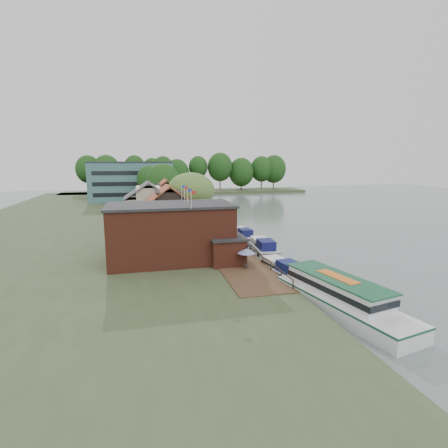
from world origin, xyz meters
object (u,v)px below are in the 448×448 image
umbrella_4 (224,233)px  cruiser_3 (227,220)px  cottage_a (169,211)px  cottage_c (166,199)px  cruiser_2 (242,233)px  swan (323,289)px  umbrella_2 (229,240)px  umbrella_0 (246,258)px  umbrella_3 (228,238)px  cruiser_0 (281,267)px  umbrella_1 (236,247)px  pub (187,232)px  willow (191,201)px  tour_boat (342,296)px  cruiser_1 (262,245)px  cottage_b (149,204)px  hotel_block (131,181)px

umbrella_4 → cruiser_3: size_ratio=0.22×
cottage_a → cottage_c: bearing=87.0°
cottage_a → umbrella_4: size_ratio=3.62×
cruiser_2 → swan: cruiser_2 is taller
cottage_c → umbrella_2: size_ratio=3.54×
umbrella_0 → umbrella_3: (0.66, 11.21, 0.00)m
umbrella_0 → umbrella_2: 9.50m
umbrella_4 → cruiser_0: size_ratio=0.26×
umbrella_1 → pub: bearing=177.8°
umbrella_4 → swan: umbrella_4 is taller
cottage_c → umbrella_0: size_ratio=3.58×
cruiser_2 → cruiser_3: (0.36, 12.08, 0.21)m
willow → tour_boat: willow is taller
cruiser_3 → cruiser_0: bearing=-77.7°
cottage_c → umbrella_1: cottage_c is taller
pub → cruiser_1: (11.75, 4.29, -3.46)m
cottage_b → tour_boat: size_ratio=0.65×
cottage_a → umbrella_0: (7.19, -20.62, -2.96)m
cottage_b → umbrella_1: (10.45, -25.25, -2.96)m
pub → umbrella_0: bearing=-42.2°
pub → cruiser_2: bearing=50.4°
umbrella_3 → cruiser_2: umbrella_3 is taller
hotel_block → swan: hotel_block is taller
hotel_block → cottage_a: bearing=-82.9°
cruiser_1 → cruiser_2: (-0.29, 9.54, -0.11)m
cottage_c → umbrella_3: (6.85, -28.41, -2.96)m
cottage_c → swan: bearing=-74.3°
willow → umbrella_4: bearing=-71.4°
cruiser_1 → tour_boat: (-0.05, -21.19, 0.43)m
cruiser_2 → tour_boat: 30.74m
umbrella_0 → cruiser_2: 20.19m
cottage_a → umbrella_2: 13.73m
umbrella_4 → hotel_block: bearing=103.8°
willow → umbrella_1: size_ratio=4.39×
pub → willow: willow is taller
pub → umbrella_0: (6.19, -5.62, -2.36)m
pub → cottage_a: 15.05m
cruiser_3 → cottage_b: bearing=-161.7°
umbrella_3 → cruiser_3: (4.97, 20.33, -0.99)m
umbrella_0 → swan: (6.61, -6.03, -2.07)m
willow → umbrella_1: bearing=-81.7°
umbrella_4 → tour_boat: umbrella_4 is taller
hotel_block → swan: bearing=-75.9°
umbrella_2 → cruiser_2: umbrella_2 is taller
umbrella_4 → cruiser_0: 15.76m
umbrella_0 → cruiser_1: 11.42m
cottage_b → umbrella_0: 32.41m
willow → swan: willow is taller
pub → umbrella_2: size_ratio=8.33×
cottage_a → cruiser_2: size_ratio=0.95×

